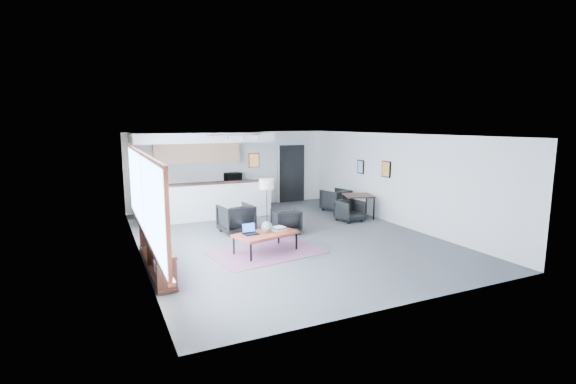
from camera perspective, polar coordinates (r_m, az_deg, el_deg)
name	(u,v)px	position (r m, az deg, el deg)	size (l,w,h in m)	color
room	(284,187)	(10.46, -0.50, 0.70)	(7.02, 9.02, 2.62)	#48484A
window	(143,196)	(8.67, -19.19, -0.58)	(0.10, 5.95, 1.66)	#8CBFFF
console	(156,253)	(8.80, -17.63, -7.92)	(0.35, 3.00, 0.80)	#321811
kitchenette	(202,171)	(13.56, -11.68, 2.82)	(4.20, 1.96, 2.60)	white
doorway	(291,173)	(15.43, 0.48, 2.64)	(1.10, 0.12, 2.15)	black
track_light	(234,136)	(12.19, -7.39, 7.64)	(1.60, 0.07, 0.15)	silver
wall_art_lower	(386,169)	(12.58, 13.28, 3.06)	(0.03, 0.38, 0.48)	black
wall_art_upper	(361,167)	(13.62, 9.89, 3.42)	(0.03, 0.34, 0.44)	black
kilim_rug	(266,252)	(9.52, -3.05, -8.19)	(2.62, 1.98, 0.01)	#64354E
coffee_table	(266,234)	(9.40, -3.08, -5.78)	(1.54, 1.10, 0.46)	maroon
laptop	(250,231)	(9.32, -5.27, -5.29)	(0.35, 0.29, 0.23)	black
ceramic_pot	(267,227)	(9.39, -2.90, -4.79)	(0.25, 0.25, 0.25)	gray
book_stack	(279,229)	(9.57, -1.22, -5.03)	(0.34, 0.29, 0.09)	silver
coaster	(272,235)	(9.19, -2.25, -5.89)	(0.13, 0.13, 0.01)	#E5590C
armchair_left	(236,217)	(11.15, -7.14, -3.43)	(0.82, 0.77, 0.84)	black
armchair_right	(286,220)	(11.05, -0.27, -3.85)	(0.68, 0.64, 0.70)	black
floor_lamp	(267,186)	(11.20, -2.94, 0.89)	(0.53, 0.53, 1.41)	black
dining_table	(358,197)	(12.98, 9.61, -0.66)	(1.06, 1.06, 0.71)	#321811
dining_chair_near	(350,211)	(12.50, 8.44, -2.65)	(0.58, 0.54, 0.60)	black
dining_chair_far	(336,201)	(13.94, 6.55, -1.19)	(0.66, 0.62, 0.68)	black
microwave	(233,176)	(14.32, -7.56, 2.18)	(0.53, 0.29, 0.36)	black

